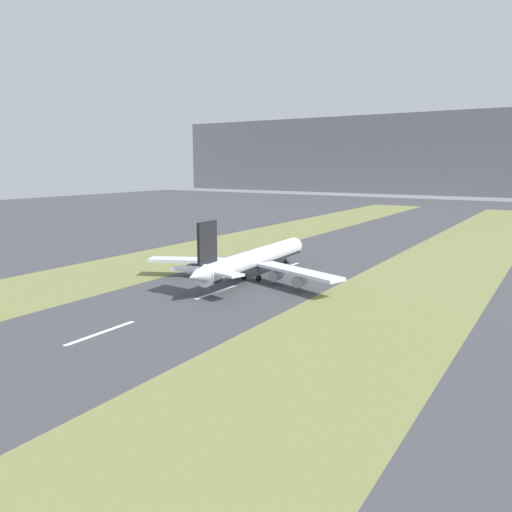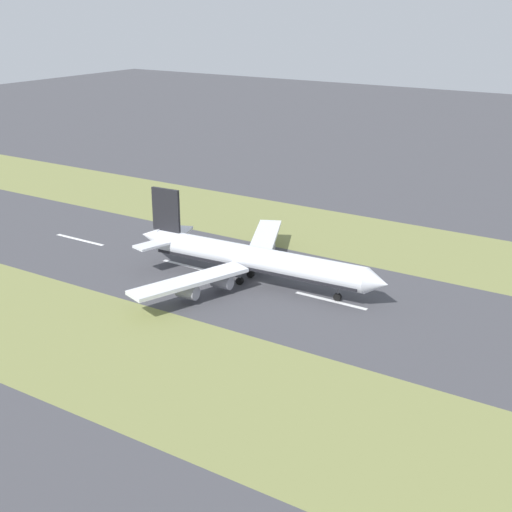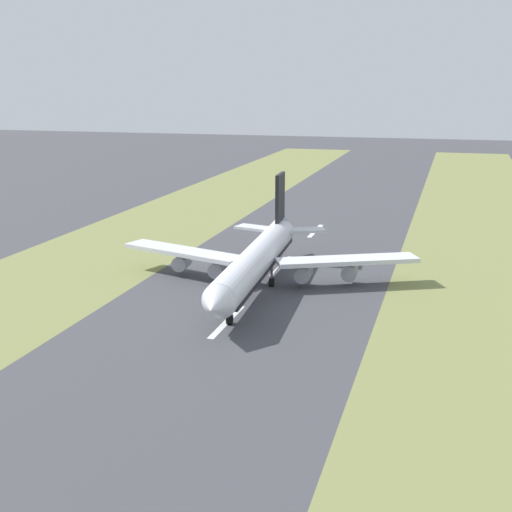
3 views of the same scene
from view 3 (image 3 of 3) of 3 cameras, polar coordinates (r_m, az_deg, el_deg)
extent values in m
plane|color=#424247|center=(142.68, 0.09, -2.78)|extent=(800.00, 800.00, 0.00)
cube|color=olive|center=(138.10, 18.43, -4.09)|extent=(40.00, 600.00, 0.01)
cube|color=olive|center=(160.29, -15.60, -1.43)|extent=(40.00, 600.00, 0.01)
cube|color=silver|center=(199.85, 4.77, 2.02)|extent=(1.20, 18.00, 0.01)
cube|color=silver|center=(161.77, 2.05, -0.78)|extent=(1.20, 18.00, 0.01)
cube|color=silver|center=(124.90, -2.33, -5.25)|extent=(1.20, 18.00, 0.01)
cylinder|color=silver|center=(141.58, 0.00, -0.31)|extent=(9.27, 56.26, 6.00)
cone|color=silver|center=(113.12, -3.31, -4.02)|extent=(6.16, 5.34, 5.88)
cone|color=silver|center=(171.07, 2.22, 2.43)|extent=(5.44, 6.29, 5.10)
cube|color=black|center=(141.99, 0.00, -0.96)|extent=(8.84, 54.00, 0.70)
cube|color=silver|center=(146.20, 7.32, -0.34)|extent=(28.78, 17.84, 0.90)
cube|color=silver|center=(153.07, -5.83, 0.35)|extent=(29.40, 14.95, 0.90)
cylinder|color=#93939E|center=(144.67, 3.82, -1.41)|extent=(3.48, 4.98, 3.20)
cylinder|color=#93939E|center=(147.05, 7.50, -1.25)|extent=(3.48, 4.98, 3.20)
cylinder|color=#93939E|center=(148.28, -3.07, -1.02)|extent=(3.48, 4.98, 3.20)
cylinder|color=#93939E|center=(154.07, -5.95, -0.50)|extent=(3.48, 4.98, 3.20)
cube|color=black|center=(164.85, 1.94, 4.72)|extent=(1.27, 8.03, 11.00)
cube|color=silver|center=(165.32, 3.79, 2.08)|extent=(10.92, 7.74, 0.60)
cube|color=silver|center=(167.27, 0.06, 2.25)|extent=(10.79, 6.78, 0.60)
cylinder|color=#59595E|center=(122.73, -2.13, -4.37)|extent=(0.50, 0.50, 3.20)
cylinder|color=black|center=(123.24, -2.13, -5.08)|extent=(1.00, 1.85, 1.80)
cylinder|color=#59595E|center=(144.86, 1.26, -1.50)|extent=(0.50, 0.50, 3.20)
cylinder|color=black|center=(145.29, 1.26, -2.11)|extent=(1.00, 1.85, 1.80)
cylinder|color=#59595E|center=(145.91, -0.75, -1.39)|extent=(0.50, 0.50, 3.20)
cylinder|color=black|center=(146.34, -0.74, -1.99)|extent=(1.00, 1.85, 1.80)
camera|label=1|loc=(284.05, -8.81, 12.41)|focal=35.00mm
camera|label=2|loc=(178.70, -61.69, 14.56)|focal=50.00mm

